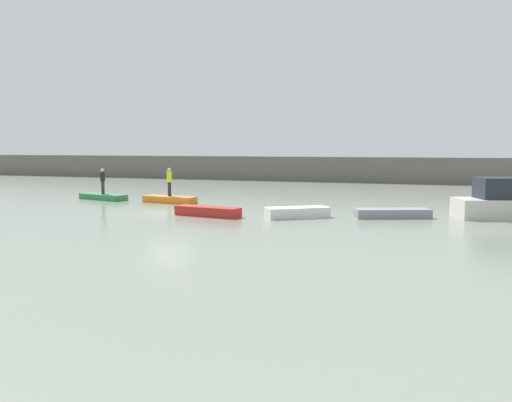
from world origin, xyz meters
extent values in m
plane|color=gray|center=(0.00, 0.00, 0.00)|extent=(120.00, 120.00, 0.00)
cube|color=#666056|center=(0.00, 27.45, 1.27)|extent=(80.00, 1.20, 2.53)
cube|color=#232833|center=(16.65, 3.46, 1.49)|extent=(2.51, 2.18, 1.05)
cube|color=#2D7F47|center=(-7.51, 4.75, 0.19)|extent=(3.81, 1.99, 0.38)
cube|color=orange|center=(-2.30, 4.39, 0.21)|extent=(3.64, 1.63, 0.42)
cube|color=red|center=(2.56, -0.65, 0.24)|extent=(3.65, 1.47, 0.49)
cube|color=white|center=(7.05, 0.32, 0.26)|extent=(3.25, 2.71, 0.52)
cube|color=gray|center=(11.59, 1.78, 0.23)|extent=(3.85, 2.28, 0.45)
cylinder|color=#38332D|center=(-7.51, 4.75, 0.82)|extent=(0.22, 0.22, 0.89)
cylinder|color=black|center=(-7.51, 4.75, 1.56)|extent=(0.32, 0.32, 0.58)
sphere|color=beige|center=(-7.51, 4.75, 1.97)|extent=(0.25, 0.25, 0.25)
cylinder|color=#232838|center=(-2.30, 4.39, 0.87)|extent=(0.22, 0.22, 0.89)
cylinder|color=#D8F226|center=(-2.30, 4.39, 1.65)|extent=(0.32, 0.32, 0.67)
sphere|color=beige|center=(-2.30, 4.39, 2.10)|extent=(0.23, 0.23, 0.23)
camera|label=1|loc=(13.25, -24.64, 3.54)|focal=36.08mm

